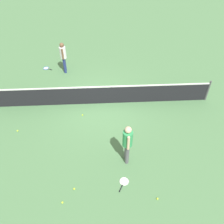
{
  "coord_description": "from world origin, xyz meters",
  "views": [
    {
      "loc": [
        0.06,
        -8.55,
        7.04
      ],
      "look_at": [
        0.43,
        -1.66,
        0.9
      ],
      "focal_mm": 37.56,
      "sensor_mm": 36.0,
      "label": 1
    }
  ],
  "objects_px": {
    "tennis_racket_far_player": "(46,68)",
    "tennis_ball_near_player": "(62,202)",
    "player_near_side": "(127,142)",
    "tennis_ball_stray_left": "(82,115)",
    "player_far_side": "(63,55)",
    "tennis_ball_by_net": "(17,131)",
    "tennis_ball_midcourt": "(74,189)",
    "tennis_ball_baseline": "(157,199)",
    "tennis_racket_near_player": "(124,182)"
  },
  "relations": [
    {
      "from": "tennis_racket_far_player",
      "to": "tennis_ball_near_player",
      "type": "distance_m",
      "value": 8.35
    },
    {
      "from": "player_near_side",
      "to": "tennis_racket_far_player",
      "type": "height_order",
      "value": "player_near_side"
    },
    {
      "from": "player_near_side",
      "to": "tennis_ball_near_player",
      "type": "xyz_separation_m",
      "value": [
        -2.17,
        -1.55,
        -0.98
      ]
    },
    {
      "from": "tennis_ball_by_net",
      "to": "tennis_racket_near_player",
      "type": "bearing_deg",
      "value": -31.93
    },
    {
      "from": "player_near_side",
      "to": "tennis_racket_near_player",
      "type": "bearing_deg",
      "value": -100.66
    },
    {
      "from": "tennis_ball_baseline",
      "to": "tennis_ball_stray_left",
      "type": "height_order",
      "value": "same"
    },
    {
      "from": "player_near_side",
      "to": "tennis_ball_baseline",
      "type": "distance_m",
      "value": 2.04
    },
    {
      "from": "player_near_side",
      "to": "tennis_ball_by_net",
      "type": "xyz_separation_m",
      "value": [
        -4.35,
        1.68,
        -0.98
      ]
    },
    {
      "from": "player_near_side",
      "to": "tennis_ball_by_net",
      "type": "bearing_deg",
      "value": 158.87
    },
    {
      "from": "tennis_racket_near_player",
      "to": "tennis_ball_baseline",
      "type": "xyz_separation_m",
      "value": [
        1.01,
        -0.66,
        0.02
      ]
    },
    {
      "from": "tennis_racket_far_player",
      "to": "tennis_ball_midcourt",
      "type": "bearing_deg",
      "value": -74.82
    },
    {
      "from": "player_far_side",
      "to": "tennis_racket_far_player",
      "type": "height_order",
      "value": "player_far_side"
    },
    {
      "from": "player_near_side",
      "to": "tennis_ball_midcourt",
      "type": "xyz_separation_m",
      "value": [
        -1.83,
        -1.1,
        -0.98
      ]
    },
    {
      "from": "tennis_racket_far_player",
      "to": "tennis_ball_stray_left",
      "type": "distance_m",
      "value": 4.67
    },
    {
      "from": "tennis_ball_by_net",
      "to": "tennis_ball_near_player",
      "type": "bearing_deg",
      "value": -56.02
    },
    {
      "from": "tennis_ball_near_player",
      "to": "tennis_ball_baseline",
      "type": "distance_m",
      "value": 3.01
    },
    {
      "from": "tennis_racket_near_player",
      "to": "tennis_ball_stray_left",
      "type": "xyz_separation_m",
      "value": [
        -1.53,
        3.43,
        0.02
      ]
    },
    {
      "from": "tennis_racket_far_player",
      "to": "player_far_side",
      "type": "bearing_deg",
      "value": -18.47
    },
    {
      "from": "player_near_side",
      "to": "player_far_side",
      "type": "xyz_separation_m",
      "value": [
        -2.8,
        6.24,
        0.0
      ]
    },
    {
      "from": "player_far_side",
      "to": "tennis_ball_by_net",
      "type": "relative_size",
      "value": 25.76
    },
    {
      "from": "tennis_ball_stray_left",
      "to": "player_near_side",
      "type": "bearing_deg",
      "value": -55.8
    },
    {
      "from": "tennis_ball_midcourt",
      "to": "player_near_side",
      "type": "bearing_deg",
      "value": 30.93
    },
    {
      "from": "tennis_racket_near_player",
      "to": "tennis_ball_midcourt",
      "type": "height_order",
      "value": "tennis_ball_midcourt"
    },
    {
      "from": "tennis_ball_by_net",
      "to": "player_far_side",
      "type": "bearing_deg",
      "value": 71.2
    },
    {
      "from": "tennis_ball_near_player",
      "to": "tennis_ball_baseline",
      "type": "height_order",
      "value": "same"
    },
    {
      "from": "player_near_side",
      "to": "tennis_racket_near_player",
      "type": "xyz_separation_m",
      "value": [
        -0.17,
        -0.92,
        -1.0
      ]
    },
    {
      "from": "tennis_racket_far_player",
      "to": "tennis_ball_near_player",
      "type": "height_order",
      "value": "tennis_ball_near_player"
    },
    {
      "from": "tennis_ball_near_player",
      "to": "tennis_ball_stray_left",
      "type": "bearing_deg",
      "value": 83.45
    },
    {
      "from": "player_far_side",
      "to": "tennis_racket_near_player",
      "type": "relative_size",
      "value": 2.85
    },
    {
      "from": "tennis_racket_near_player",
      "to": "tennis_ball_near_player",
      "type": "relative_size",
      "value": 9.04
    },
    {
      "from": "player_far_side",
      "to": "tennis_ball_by_net",
      "type": "bearing_deg",
      "value": -108.8
    },
    {
      "from": "tennis_racket_near_player",
      "to": "tennis_ball_baseline",
      "type": "height_order",
      "value": "tennis_ball_baseline"
    },
    {
      "from": "tennis_racket_far_player",
      "to": "tennis_ball_baseline",
      "type": "height_order",
      "value": "tennis_ball_baseline"
    },
    {
      "from": "tennis_racket_near_player",
      "to": "tennis_ball_midcourt",
      "type": "xyz_separation_m",
      "value": [
        -1.66,
        -0.18,
        0.02
      ]
    },
    {
      "from": "tennis_ball_by_net",
      "to": "tennis_ball_stray_left",
      "type": "xyz_separation_m",
      "value": [
        2.64,
        0.83,
        0.0
      ]
    },
    {
      "from": "player_far_side",
      "to": "tennis_ball_near_player",
      "type": "distance_m",
      "value": 7.87
    },
    {
      "from": "tennis_ball_stray_left",
      "to": "tennis_ball_near_player",
      "type": "bearing_deg",
      "value": -96.55
    },
    {
      "from": "tennis_racket_near_player",
      "to": "tennis_ball_by_net",
      "type": "height_order",
      "value": "tennis_ball_by_net"
    },
    {
      "from": "player_near_side",
      "to": "tennis_ball_stray_left",
      "type": "relative_size",
      "value": 25.76
    },
    {
      "from": "tennis_ball_baseline",
      "to": "tennis_ball_stray_left",
      "type": "xyz_separation_m",
      "value": [
        -2.54,
        4.09,
        0.0
      ]
    },
    {
      "from": "tennis_racket_far_player",
      "to": "tennis_ball_midcourt",
      "type": "xyz_separation_m",
      "value": [
        2.09,
        -7.71,
        0.02
      ]
    },
    {
      "from": "player_far_side",
      "to": "tennis_ball_by_net",
      "type": "distance_m",
      "value": 4.91
    },
    {
      "from": "tennis_ball_near_player",
      "to": "tennis_ball_midcourt",
      "type": "height_order",
      "value": "same"
    },
    {
      "from": "tennis_ball_midcourt",
      "to": "tennis_ball_stray_left",
      "type": "relative_size",
      "value": 1.0
    },
    {
      "from": "tennis_racket_far_player",
      "to": "tennis_ball_near_player",
      "type": "xyz_separation_m",
      "value": [
        1.75,
        -8.16,
        0.02
      ]
    },
    {
      "from": "tennis_ball_near_player",
      "to": "player_near_side",
      "type": "bearing_deg",
      "value": 35.52
    },
    {
      "from": "player_far_side",
      "to": "player_near_side",
      "type": "bearing_deg",
      "value": -65.85
    },
    {
      "from": "player_near_side",
      "to": "tennis_ball_midcourt",
      "type": "bearing_deg",
      "value": -149.07
    },
    {
      "from": "tennis_racket_far_player",
      "to": "tennis_ball_midcourt",
      "type": "relative_size",
      "value": 8.93
    },
    {
      "from": "tennis_ball_by_net",
      "to": "player_near_side",
      "type": "bearing_deg",
      "value": -21.13
    }
  ]
}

